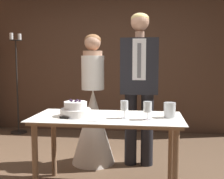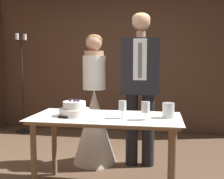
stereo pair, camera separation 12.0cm
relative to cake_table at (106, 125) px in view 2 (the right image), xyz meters
The scene contains 10 objects.
wall_back 2.49m from the cake_table, 93.00° to the left, with size 4.94×0.12×2.59m, color #513828.
cake_table is the anchor object (origin of this frame).
tiered_cake 0.35m from the cake_table, behind, with size 0.30×0.30×0.17m.
cake_knife 0.38m from the cake_table, 149.73° to the right, with size 0.40×0.14×0.02m.
wine_glass_near 0.28m from the cake_table, 21.17° to the right, with size 0.07×0.07×0.17m.
wine_glass_middle 0.45m from the cake_table, 14.57° to the right, with size 0.08×0.08×0.17m.
hurricane_candle 0.62m from the cake_table, ahead, with size 0.11×0.11×0.15m.
bride 0.79m from the cake_table, 111.44° to the left, with size 0.54×0.54×1.61m.
groom 0.88m from the cake_table, 68.55° to the left, with size 0.45×0.25×1.85m.
candle_stand 2.77m from the cake_table, 133.55° to the left, with size 0.28×0.28×1.77m.
Camera 2 is at (0.64, -2.75, 1.29)m, focal length 45.00 mm.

